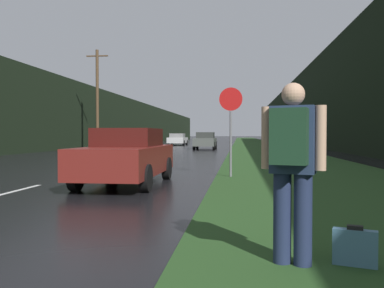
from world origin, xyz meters
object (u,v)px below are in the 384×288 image
stop_sign (231,122)px  car_passing_near (127,156)px  car_passing_far (205,141)px  hitchhiker_with_backpack (292,162)px  car_oncoming (178,139)px  suitcase (355,248)px

stop_sign → car_passing_near: stop_sign is taller
car_passing_near → car_passing_far: (-0.00, 24.96, 0.02)m
stop_sign → hitchhiker_with_backpack: (0.76, -8.30, -0.65)m
stop_sign → hitchhiker_with_backpack: stop_sign is taller
hitchhiker_with_backpack → car_passing_far: size_ratio=0.42×
car_oncoming → hitchhiker_with_backpack: bearing=-80.0°
suitcase → car_passing_near: (-4.03, 6.22, 0.54)m
car_passing_far → car_passing_near: bearing=90.0°
suitcase → car_passing_near: 7.43m
hitchhiker_with_backpack → car_passing_near: size_ratio=0.42×
car_passing_near → car_passing_far: size_ratio=1.01×
car_passing_near → car_oncoming: size_ratio=0.95×
stop_sign → car_oncoming: size_ratio=0.60×
stop_sign → car_passing_far: (-2.66, 22.93, -0.93)m
hitchhiker_with_backpack → car_passing_near: (-3.42, 6.27, -0.30)m
stop_sign → hitchhiker_with_backpack: bearing=-84.8°
car_passing_near → car_oncoming: car_passing_near is taller
stop_sign → car_passing_far: size_ratio=0.64×
suitcase → car_oncoming: bearing=118.2°
car_passing_near → car_passing_far: car_passing_far is taller
car_passing_near → car_oncoming: 38.16m
hitchhiker_with_backpack → suitcase: hitchhiker_with_backpack is taller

